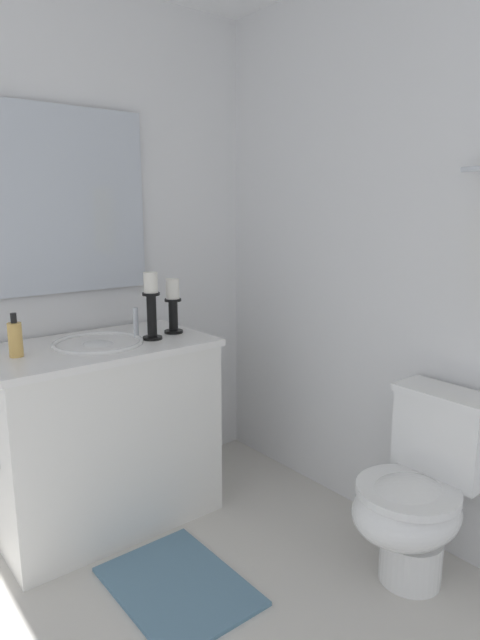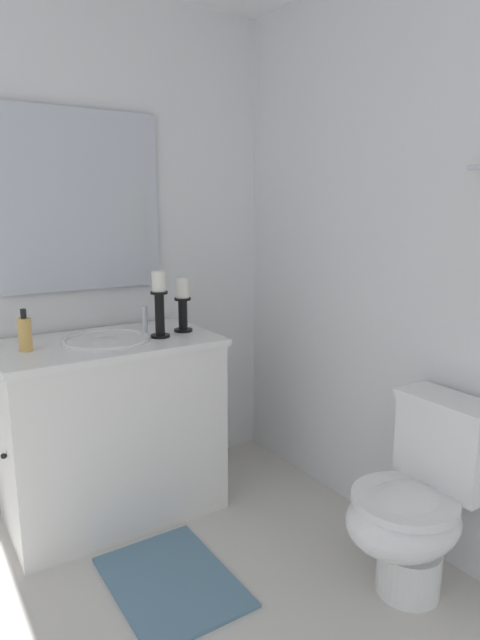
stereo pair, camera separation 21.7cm
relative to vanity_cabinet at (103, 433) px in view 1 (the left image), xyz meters
The scene contains 10 objects.
wall_back 1.60m from the vanity_cabinet, 48.74° to the left, with size 2.48×0.04×2.45m, color white.
wall_left 0.87m from the vanity_cabinet, 160.83° to the right, with size 0.04×2.32×2.45m, color white.
vanity_cabinet is the anchor object (origin of this frame).
sink_basin 0.39m from the vanity_cabinet, 90.00° to the left, with size 0.40×0.40×0.24m.
mirror 1.09m from the vanity_cabinet, behind, with size 0.02×0.79×0.85m, color silver.
candle_holder_tall 0.68m from the vanity_cabinet, 86.13° to the left, with size 0.09×0.09×0.26m.
candle_holder_short 0.64m from the vanity_cabinet, 72.00° to the left, with size 0.09×0.09×0.31m.
soap_bottle 0.61m from the vanity_cabinet, 91.17° to the right, with size 0.06×0.06×0.18m.
toilet 1.39m from the vanity_cabinet, 33.39° to the left, with size 0.39×0.54×0.75m.
bath_mat 0.75m from the vanity_cabinet, ahead, with size 0.60×0.44×0.02m, color slate.
Camera 1 is at (1.29, -0.85, 1.44)m, focal length 30.23 mm.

